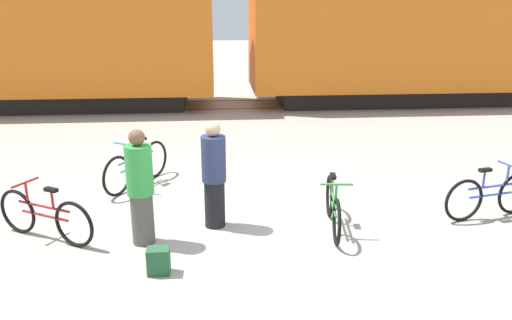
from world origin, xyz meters
TOP-DOWN VIEW (x-y plane):
  - ground_plane at (0.00, 0.00)m, footprint 80.00×80.00m
  - freight_train at (-0.00, 9.86)m, footprint 51.11×3.11m
  - rail_near at (0.00, 9.14)m, footprint 63.11×0.07m
  - rail_far at (0.00, 10.58)m, footprint 63.11×0.07m
  - bicycle_maroon at (-3.01, 0.14)m, footprint 1.55×0.89m
  - bicycle_green at (1.13, 0.17)m, footprint 0.46×1.63m
  - bicycle_teal at (-2.04, 2.27)m, footprint 0.96×1.59m
  - bicycle_blue at (3.67, 0.38)m, footprint 1.65×0.50m
  - person_in_green at (-1.62, -0.06)m, footprint 0.37×0.37m
  - person_in_navy at (-0.62, 0.41)m, footprint 0.36×0.36m
  - backpack at (-1.33, -0.93)m, footprint 0.28×0.20m

SIDE VIEW (x-z plane):
  - ground_plane at x=0.00m, z-range 0.00..0.00m
  - rail_near at x=0.00m, z-range 0.00..0.01m
  - rail_far at x=0.00m, z-range 0.00..0.01m
  - backpack at x=-1.33m, z-range 0.00..0.34m
  - bicycle_green at x=1.13m, z-range -0.06..0.76m
  - bicycle_maroon at x=-3.01m, z-range -0.06..0.78m
  - bicycle_blue at x=3.67m, z-range -0.06..0.79m
  - bicycle_teal at x=-2.04m, z-range -0.07..0.83m
  - person_in_navy at x=-0.62m, z-range 0.00..1.62m
  - person_in_green at x=-1.62m, z-range -0.01..1.64m
  - freight_train at x=0.00m, z-range 0.14..5.85m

